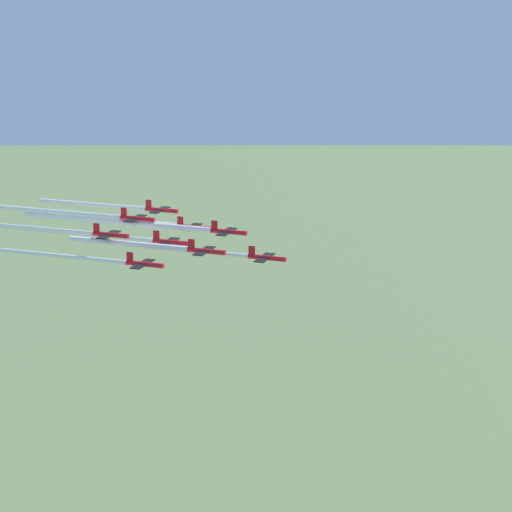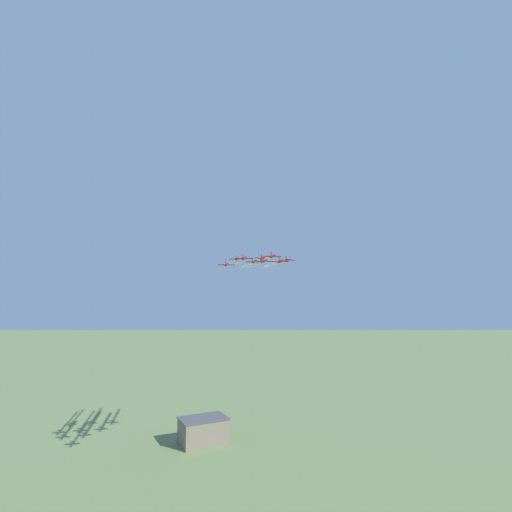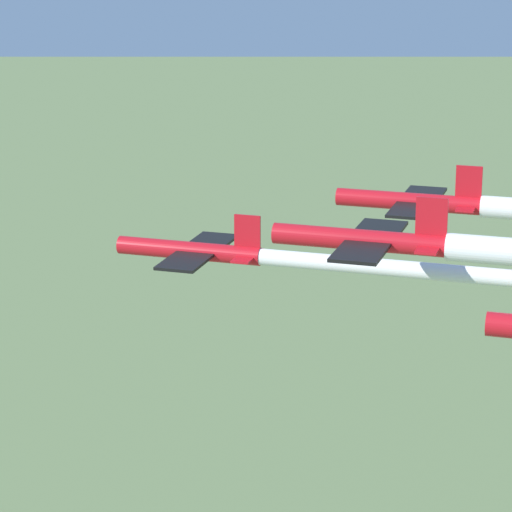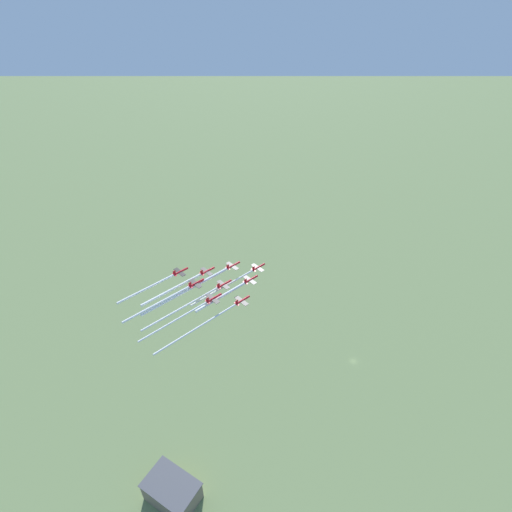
% 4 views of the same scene
% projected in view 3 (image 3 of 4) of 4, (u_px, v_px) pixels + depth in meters
% --- Properties ---
extents(jet_0, '(8.18, 8.43, 2.83)m').
position_uv_depth(jet_0, '(194.00, 250.00, 67.96)').
color(jet_0, red).
extents(jet_1, '(8.18, 8.43, 2.83)m').
position_uv_depth(jet_1, '(365.00, 239.00, 57.84)').
color(jet_1, red).
extents(jet_2, '(8.18, 8.43, 2.83)m').
position_uv_depth(jet_2, '(414.00, 201.00, 70.19)').
color(jet_2, red).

